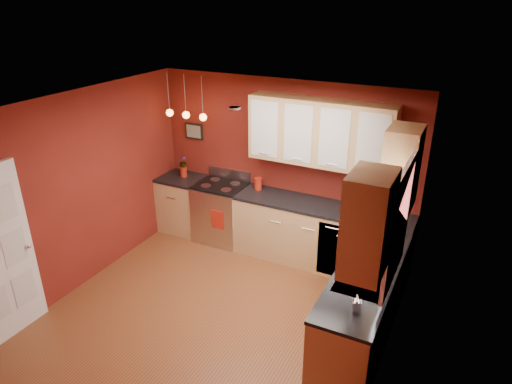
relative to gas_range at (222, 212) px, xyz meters
The scene contains 26 objects.
floor 2.08m from the gas_range, 62.94° to the right, with size 4.20×4.20×0.00m, color brown.
ceiling 2.93m from the gas_range, 62.94° to the right, with size 4.00×4.20×0.02m, color white.
wall_back 1.27m from the gas_range, 18.02° to the left, with size 4.00×0.02×2.60m, color maroon.
wall_front 4.09m from the gas_range, 76.73° to the right, with size 4.00×0.02×2.60m, color maroon.
wall_left 2.25m from the gas_range, 120.95° to the right, with size 0.02×4.20×2.60m, color maroon.
wall_right 3.53m from the gas_range, 31.66° to the right, with size 0.02×4.20×2.60m, color maroon.
base_cabinets_back_left 0.73m from the gas_range, behind, with size 0.70×0.60×0.90m, color tan.
base_cabinets_back_right 1.65m from the gas_range, ahead, with size 2.54×0.60×0.90m, color tan.
base_cabinets_right 2.95m from the gas_range, 27.27° to the right, with size 0.60×2.10×0.90m, color tan.
counter_back_left 0.85m from the gas_range, behind, with size 0.70×0.62×0.04m, color black.
counter_back_right 1.71m from the gas_range, ahead, with size 2.54×0.62×0.04m, color black.
counter_right 2.98m from the gas_range, 27.27° to the right, with size 0.62×2.10×0.04m, color black.
gas_range is the anchor object (origin of this frame).
dishwasher_front 2.04m from the gas_range, ahead, with size 0.60×0.02×0.80m, color silver.
sink 3.05m from the gas_range, 29.78° to the right, with size 0.50×0.70×0.33m.
window 3.48m from the gas_range, 27.40° to the right, with size 0.06×1.02×1.22m.
upper_cabinets_back 2.12m from the gas_range, ahead, with size 2.00×0.35×0.90m, color tan.
upper_cabinets_right 3.45m from the gas_range, 28.26° to the right, with size 0.35×1.95×0.90m, color tan.
wall_picture 1.36m from the gas_range, 156.09° to the left, with size 0.32×0.03×0.26m, color black.
pendant_lights 1.62m from the gas_range, behind, with size 0.71×0.11×0.66m.
red_canister 0.82m from the gas_range, 10.58° to the left, with size 0.12×0.12×0.19m.
red_vase 0.90m from the gas_range, behind, with size 0.11×0.11×0.17m, color #A92112.
flowers 1.01m from the gas_range, behind, with size 0.11×0.11×0.20m, color #A92112.
coffee_maker 2.26m from the gas_range, ahead, with size 0.22×0.22×0.29m.
soap_pump 3.43m from the gas_range, 37.29° to the right, with size 0.08×0.08×0.18m, color white.
dish_towel 0.35m from the gas_range, 70.53° to the right, with size 0.22×0.01×0.30m, color #A92112.
Camera 1 is at (2.49, -3.77, 3.70)m, focal length 32.00 mm.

